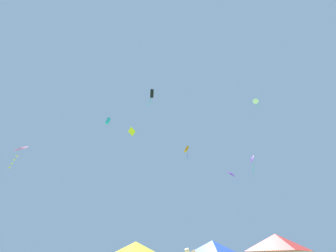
{
  "coord_description": "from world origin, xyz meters",
  "views": [
    {
      "loc": [
        0.38,
        -6.85,
        1.89
      ],
      "look_at": [
        -0.29,
        13.47,
        14.77
      ],
      "focal_mm": 22.54,
      "sensor_mm": 36.0,
      "label": 1
    }
  ],
  "objects": [
    {
      "name": "kite_pink_delta",
      "position": [
        -13.69,
        10.06,
        10.45
      ],
      "size": [
        1.31,
        1.11,
        2.39
      ],
      "color": "pink"
    },
    {
      "name": "kite_white_delta",
      "position": [
        13.49,
        19.81,
        23.15
      ],
      "size": [
        1.08,
        1.0,
        1.82
      ],
      "color": "white"
    },
    {
      "name": "kite_black_box",
      "position": [
        -3.15,
        19.46,
        24.86
      ],
      "size": [
        0.86,
        1.13,
        3.18
      ],
      "color": "black"
    },
    {
      "name": "canopy_tent_yellow",
      "position": [
        -2.56,
        10.68,
        2.54
      ],
      "size": [
        2.8,
        2.8,
        2.99
      ],
      "color": "#9E9EA3",
      "rests_on": "ground"
    },
    {
      "name": "kite_purple_delta",
      "position": [
        12.75,
        24.85,
        15.37
      ],
      "size": [
        0.76,
        1.34,
        2.85
      ],
      "color": "purple"
    },
    {
      "name": "kite_yellow_diamond",
      "position": [
        -7.66,
        27.47,
        22.55
      ],
      "size": [
        1.07,
        1.35,
        0.9
      ],
      "color": "yellow"
    },
    {
      "name": "canopy_tent_red",
      "position": [
        6.91,
        8.89,
        2.81
      ],
      "size": [
        3.09,
        3.09,
        3.31
      ],
      "color": "#9E9EA3",
      "rests_on": "ground"
    },
    {
      "name": "kite_cyan_box",
      "position": [
        -13.5,
        29.63,
        26.56
      ],
      "size": [
        0.91,
        0.58,
        1.45
      ],
      "color": "#2DB7CC"
    },
    {
      "name": "kite_purple_diamond",
      "position": [
        4.97,
        9.63,
        7.69
      ],
      "size": [
        0.71,
        0.72,
        0.54
      ],
      "color": "purple"
    },
    {
      "name": "canopy_tent_blue",
      "position": [
        2.71,
        8.55,
        2.47
      ],
      "size": [
        2.72,
        2.72,
        2.91
      ],
      "color": "#9E9EA3",
      "rests_on": "ground"
    },
    {
      "name": "kite_orange_box",
      "position": [
        1.82,
        15.43,
        12.72
      ],
      "size": [
        0.67,
        0.51,
        1.79
      ],
      "color": "orange"
    }
  ]
}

